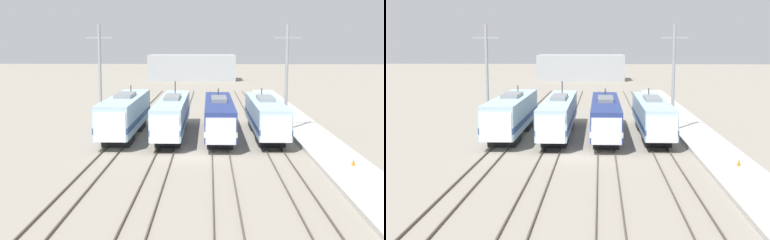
{
  "view_description": "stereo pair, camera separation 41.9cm",
  "coord_description": "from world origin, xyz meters",
  "views": [
    {
      "loc": [
        1.36,
        -43.2,
        9.18
      ],
      "look_at": [
        -0.12,
        2.78,
        2.59
      ],
      "focal_mm": 50.0,
      "sensor_mm": 36.0,
      "label": 1
    },
    {
      "loc": [
        1.78,
        -43.18,
        9.18
      ],
      "look_at": [
        -0.12,
        2.78,
        2.59
      ],
      "focal_mm": 50.0,
      "sensor_mm": 36.0,
      "label": 2
    }
  ],
  "objects": [
    {
      "name": "ground_plane",
      "position": [
        0.0,
        0.0,
        0.0
      ],
      "size": [
        400.0,
        400.0,
        0.0
      ],
      "primitive_type": "plane",
      "color": "gray"
    },
    {
      "name": "rail_pair_far_left",
      "position": [
        -6.99,
        0.0,
        0.07
      ],
      "size": [
        1.51,
        120.0,
        0.15
      ],
      "color": "#4C4238",
      "rests_on": "ground_plane"
    },
    {
      "name": "rail_pair_center_left",
      "position": [
        -2.33,
        0.0,
        0.07
      ],
      "size": [
        1.51,
        120.0,
        0.15
      ],
      "color": "#4C4238",
      "rests_on": "ground_plane"
    },
    {
      "name": "rail_pair_center_right",
      "position": [
        2.33,
        0.0,
        0.07
      ],
      "size": [
        1.51,
        120.0,
        0.15
      ],
      "color": "#4C4238",
      "rests_on": "ground_plane"
    },
    {
      "name": "rail_pair_far_right",
      "position": [
        6.99,
        0.0,
        0.07
      ],
      "size": [
        1.51,
        120.0,
        0.15
      ],
      "color": "#4C4238",
      "rests_on": "ground_plane"
    },
    {
      "name": "locomotive_far_left",
      "position": [
        -6.99,
        8.95,
        2.21
      ],
      "size": [
        3.02,
        17.52,
        4.78
      ],
      "color": "#232326",
      "rests_on": "ground_plane"
    },
    {
      "name": "locomotive_center_left",
      "position": [
        -2.33,
        9.64,
        2.08
      ],
      "size": [
        2.74,
        19.71,
        5.16
      ],
      "color": "#232326",
      "rests_on": "ground_plane"
    },
    {
      "name": "locomotive_center_right",
      "position": [
        2.33,
        8.95,
        2.04
      ],
      "size": [
        2.76,
        19.1,
        4.44
      ],
      "color": "black",
      "rests_on": "ground_plane"
    },
    {
      "name": "locomotive_far_right",
      "position": [
        6.99,
        9.66,
        2.04
      ],
      "size": [
        2.86,
        18.26,
        4.46
      ],
      "color": "#232326",
      "rests_on": "ground_plane"
    },
    {
      "name": "catenary_tower_left",
      "position": [
        -9.88,
        11.47,
        5.81
      ],
      "size": [
        2.68,
        0.31,
        11.11
      ],
      "color": "gray",
      "rests_on": "ground_plane"
    },
    {
      "name": "catenary_tower_right",
      "position": [
        9.22,
        11.47,
        5.81
      ],
      "size": [
        2.68,
        0.31,
        11.11
      ],
      "color": "gray",
      "rests_on": "ground_plane"
    },
    {
      "name": "platform",
      "position": [
        11.53,
        0.0,
        0.17
      ],
      "size": [
        4.0,
        120.0,
        0.34
      ],
      "color": "#B7B5AD",
      "rests_on": "ground_plane"
    },
    {
      "name": "traffic_cone",
      "position": [
        11.95,
        -4.6,
        0.58
      ],
      "size": [
        0.31,
        0.31,
        0.48
      ],
      "color": "orange",
      "rests_on": "platform"
    },
    {
      "name": "depot_building",
      "position": [
        -2.99,
        92.81,
        3.19
      ],
      "size": [
        21.54,
        12.23,
        6.38
      ],
      "color": "#9EA3A8",
      "rests_on": "ground_plane"
    }
  ]
}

